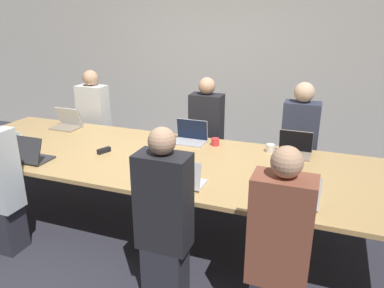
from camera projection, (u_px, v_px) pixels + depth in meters
ground_plane at (159, 221)px, 4.08m from camera, size 24.00×24.00×0.00m
curtain_wall at (224, 63)px, 5.79m from camera, size 12.00×0.06×2.80m
conference_table at (157, 161)px, 3.84m from camera, size 4.73×1.54×0.76m
laptop_far_right at (295, 148)px, 3.86m from camera, size 0.34×0.25×0.25m
person_far_right at (299, 145)px, 4.32m from camera, size 0.40×0.24×1.43m
cup_far_right at (270, 148)px, 3.94m from camera, size 0.09×0.09×0.09m
laptop_near_midright at (183, 178)px, 3.16m from camera, size 0.35×0.24×0.25m
person_near_midright at (164, 219)px, 2.82m from camera, size 0.40×0.24×1.41m
cup_near_midright at (160, 174)px, 3.33m from camera, size 0.08×0.08×0.08m
laptop_far_left at (67, 122)px, 4.75m from camera, size 0.34×0.27×0.26m
person_far_left at (94, 122)px, 5.25m from camera, size 0.40×0.24×1.42m
laptop_near_right at (296, 196)px, 2.86m from camera, size 0.35×0.26×0.26m
person_near_right at (279, 250)px, 2.46m from camera, size 0.40×0.24×1.41m
laptop_far_center at (191, 136)px, 4.23m from camera, size 0.36×0.25×0.25m
person_far_center at (206, 135)px, 4.72m from camera, size 0.40×0.24×1.41m
cup_far_center at (215, 142)px, 4.14m from camera, size 0.09×0.09×0.08m
laptop_near_left at (29, 154)px, 3.68m from camera, size 0.36×0.27×0.26m
cup_near_left at (13, 151)px, 3.86m from camera, size 0.09×0.09×0.09m
bottle_near_left at (20, 143)px, 3.92m from camera, size 0.08×0.08×0.22m
stapler at (104, 150)px, 3.92m from camera, size 0.10×0.16×0.05m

